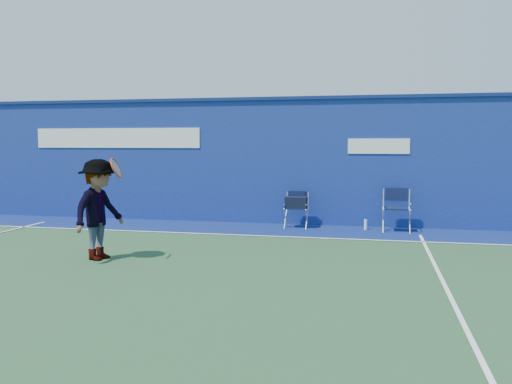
% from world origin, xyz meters
% --- Properties ---
extents(ground, '(80.00, 80.00, 0.00)m').
position_xyz_m(ground, '(0.00, 0.00, 0.00)').
color(ground, '#274A2A').
rests_on(ground, ground).
extents(stadium_wall, '(24.00, 0.50, 3.08)m').
position_xyz_m(stadium_wall, '(-0.00, 5.20, 1.55)').
color(stadium_wall, navy).
rests_on(stadium_wall, ground).
extents(out_of_bounds_strip, '(24.00, 1.80, 0.01)m').
position_xyz_m(out_of_bounds_strip, '(0.00, 4.10, 0.00)').
color(out_of_bounds_strip, navy).
rests_on(out_of_bounds_strip, ground).
extents(court_lines, '(24.00, 12.00, 0.01)m').
position_xyz_m(court_lines, '(0.00, 0.60, 0.01)').
color(court_lines, white).
rests_on(court_lines, out_of_bounds_strip).
extents(directors_chair_left, '(0.50, 0.46, 0.85)m').
position_xyz_m(directors_chair_left, '(1.76, 4.52, 0.36)').
color(directors_chair_left, silver).
rests_on(directors_chair_left, ground).
extents(directors_chair_right, '(0.57, 0.51, 0.96)m').
position_xyz_m(directors_chair_right, '(4.02, 4.47, 0.30)').
color(directors_chair_right, silver).
rests_on(directors_chair_right, ground).
extents(water_bottle, '(0.07, 0.07, 0.25)m').
position_xyz_m(water_bottle, '(3.34, 4.52, 0.12)').
color(water_bottle, white).
rests_on(water_bottle, ground).
extents(tennis_player, '(0.95, 1.21, 1.74)m').
position_xyz_m(tennis_player, '(-1.03, 0.40, 0.86)').
color(tennis_player, '#EA4738').
rests_on(tennis_player, ground).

